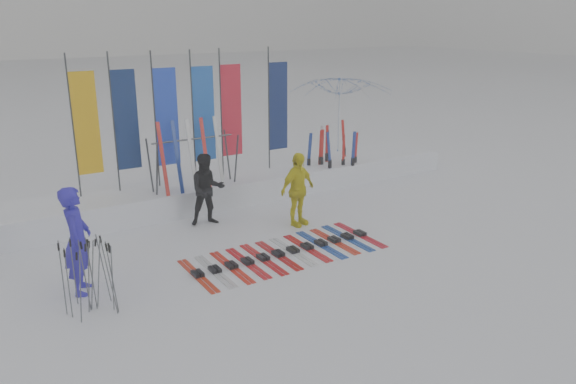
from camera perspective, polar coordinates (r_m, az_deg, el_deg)
ground at (r=10.82m, az=3.62°, el=-7.39°), size 120.00×120.00×0.00m
snow_bank at (r=14.45m, az=-6.99°, el=0.25°), size 14.00×1.60×0.60m
person_blue at (r=10.09m, az=-20.63°, el=-4.63°), size 0.66×0.80×1.89m
person_black at (r=12.72m, az=-8.20°, el=0.25°), size 0.91×0.77×1.64m
person_yellow at (r=12.52m, az=0.97°, el=0.26°), size 1.05×0.63×1.68m
tent_canopy at (r=17.73m, az=5.37°, el=7.30°), size 3.23×3.29×2.88m
ski_row at (r=11.27m, az=-0.19°, el=-6.12°), size 3.95×1.68×0.07m
pole_cluster at (r=9.51m, az=-19.40°, el=-8.11°), size 0.74×0.74×1.23m
feather_flags at (r=13.90m, az=-10.46°, el=7.66°), size 5.50×0.25×3.20m
ski_rack at (r=13.50m, az=-9.56°, el=3.68°), size 2.04×0.80×1.23m
upright_skis at (r=15.74m, az=4.48°, el=3.58°), size 1.51×0.97×1.69m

